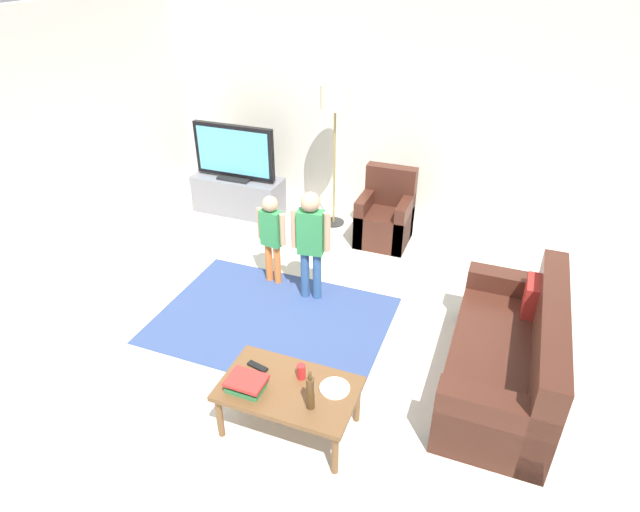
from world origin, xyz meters
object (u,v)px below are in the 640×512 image
plate (335,388)px  couch (512,359)px  tv_stand (239,195)px  bottle (310,393)px  soda_can (301,372)px  child_near_tv (271,232)px  tv_remote (258,367)px  child_center (311,237)px  armchair (386,218)px  tv (234,153)px  coffee_table (289,392)px  book_stack (246,383)px  floor_lamp (335,105)px

plate → couch: bearing=38.6°
tv_stand → bottle: (2.35, -3.26, 0.31)m
bottle → soda_can: 0.30m
child_near_tv → tv_remote: (0.68, -1.68, -0.18)m
soda_can → plate: (0.27, -0.02, -0.05)m
child_center → plate: bearing=-62.5°
bottle → armchair: bearing=95.6°
couch → child_near_tv: 2.60m
armchair → child_near_tv: size_ratio=0.89×
tv_stand → child_center: 2.26m
child_near_tv → bottle: 2.24m
tv → child_near_tv: bearing=-49.2°
coffee_table → book_stack: 0.32m
bottle → couch: bearing=42.3°
tv_stand → bottle: bottle is taller
plate → tv: bearing=129.1°
armchair → tv: bearing=179.5°
tv_stand → armchair: 2.03m
bottle → child_center: bearing=111.8°
coffee_table → tv_remote: tv_remote is taller
tv → book_stack: size_ratio=3.85×
plate → coffee_table: bearing=-162.7°
tv_stand → armchair: size_ratio=1.33×
floor_lamp → coffee_table: floor_lamp is taller
tv → couch: bearing=-29.6°
book_stack → bottle: bottle is taller
tv_remote → child_center: bearing=109.5°
soda_can → armchair: bearing=92.8°
child_center → armchair: bearing=74.8°
couch → book_stack: size_ratio=6.30×
child_near_tv → bottle: bearing=-57.8°
tv → soda_can: size_ratio=9.17×
floor_lamp → child_near_tv: size_ratio=1.77×
child_near_tv → couch: bearing=-16.4°
tv → armchair: tv is taller
tv_stand → coffee_table: size_ratio=1.20×
armchair → child_near_tv: bearing=-123.7°
couch → coffee_table: bearing=-145.2°
tv_stand → child_center: (1.64, -1.48, 0.46)m
child_center → soda_can: child_center is taller
tv → book_stack: (1.85, -3.24, -0.37)m
couch → floor_lamp: 3.47m
armchair → bottle: (0.32, -3.22, 0.26)m
armchair → floor_lamp: (-0.74, 0.19, 1.25)m
tv → book_stack: bearing=-60.3°
armchair → book_stack: bearing=-93.2°
couch → child_near_tv: child_near_tv is taller
floor_lamp → bottle: size_ratio=5.53×
armchair → book_stack: size_ratio=3.15×
coffee_table → plate: bearing=17.3°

